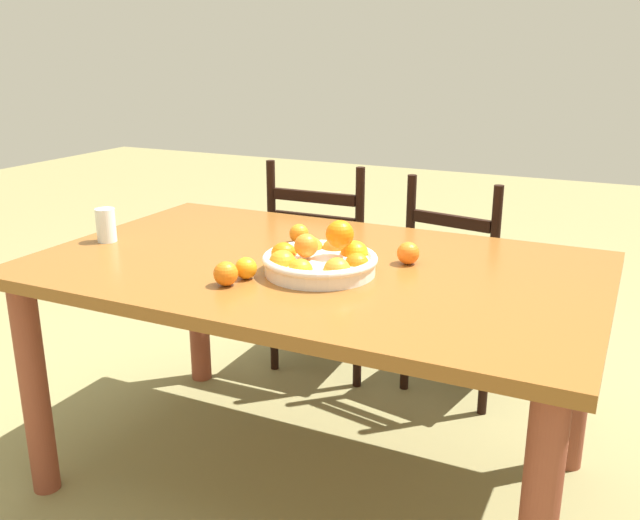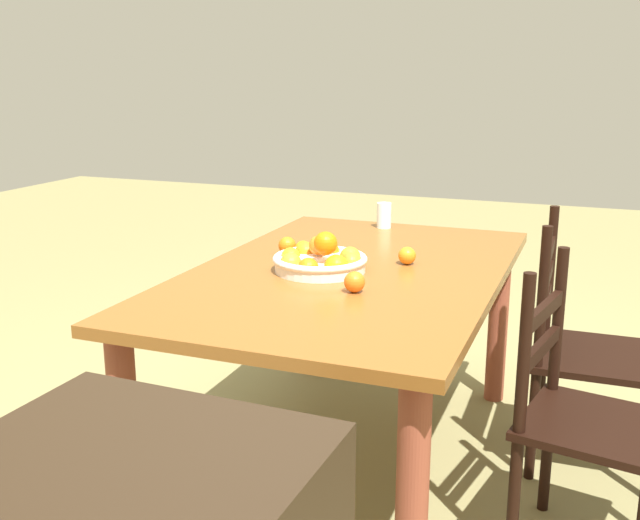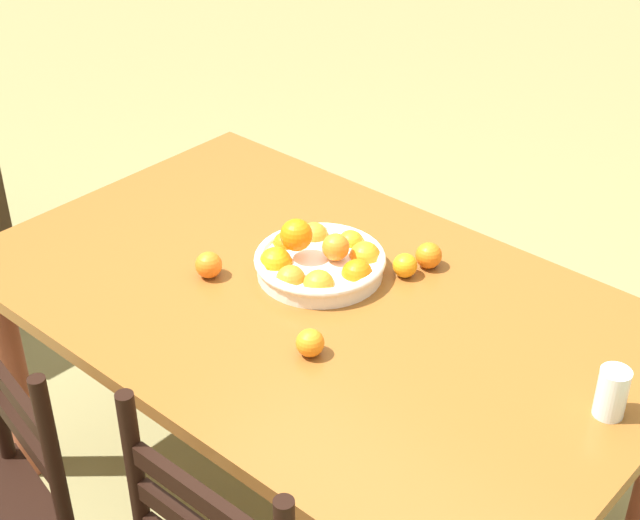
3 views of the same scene
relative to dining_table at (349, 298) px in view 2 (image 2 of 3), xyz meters
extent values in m
plane|color=olive|center=(0.00, 0.00, -0.64)|extent=(12.00, 12.00, 0.00)
cube|color=brown|center=(0.00, 0.00, 0.09)|extent=(1.70, 1.05, 0.04)
cylinder|color=brown|center=(-0.76, -0.44, -0.29)|extent=(0.09, 0.09, 0.71)
cylinder|color=brown|center=(0.76, -0.44, -0.29)|extent=(0.09, 0.09, 0.71)
cylinder|color=brown|center=(-0.76, 0.44, -0.29)|extent=(0.09, 0.09, 0.71)
cylinder|color=brown|center=(0.76, 0.44, -0.29)|extent=(0.09, 0.09, 0.71)
cube|color=black|center=(0.27, 0.86, -0.22)|extent=(0.47, 0.47, 0.03)
cylinder|color=black|center=(0.41, 0.66, -0.44)|extent=(0.04, 0.04, 0.42)
cylinder|color=black|center=(0.07, 0.72, -0.44)|extent=(0.04, 0.04, 0.42)
cylinder|color=black|center=(0.41, 0.66, 0.03)|extent=(0.04, 0.04, 0.47)
cylinder|color=black|center=(0.07, 0.72, 0.03)|extent=(0.04, 0.04, 0.47)
cube|color=black|center=(0.24, 0.69, -0.01)|extent=(0.31, 0.08, 0.04)
cube|color=black|center=(0.24, 0.69, 0.11)|extent=(0.31, 0.08, 0.04)
cube|color=black|center=(-0.32, 0.85, -0.22)|extent=(0.46, 0.46, 0.03)
cylinder|color=black|center=(-0.12, 0.66, -0.44)|extent=(0.04, 0.04, 0.41)
cylinder|color=black|center=(-0.52, 0.65, -0.44)|extent=(0.04, 0.04, 0.41)
cylinder|color=black|center=(-0.12, 0.66, 0.04)|extent=(0.04, 0.04, 0.50)
cylinder|color=black|center=(-0.52, 0.65, 0.04)|extent=(0.04, 0.04, 0.50)
cube|color=black|center=(-0.32, 0.65, -0.03)|extent=(0.36, 0.03, 0.04)
cube|color=black|center=(-0.32, 0.65, 0.06)|extent=(0.36, 0.03, 0.04)
cube|color=black|center=(-0.32, 0.65, 0.15)|extent=(0.36, 0.03, 0.04)
cylinder|color=white|center=(0.06, -0.09, 0.13)|extent=(0.32, 0.32, 0.04)
torus|color=white|center=(0.06, -0.09, 0.15)|extent=(0.33, 0.33, 0.02)
sphere|color=orange|center=(0.18, -0.08, 0.15)|extent=(0.07, 0.07, 0.07)
sphere|color=orange|center=(0.13, 0.00, 0.15)|extent=(0.08, 0.08, 0.08)
sphere|color=orange|center=(0.06, 0.03, 0.15)|extent=(0.07, 0.07, 0.07)
sphere|color=orange|center=(-0.01, 0.00, 0.15)|extent=(0.08, 0.08, 0.08)
sphere|color=orange|center=(-0.05, -0.10, 0.15)|extent=(0.08, 0.08, 0.08)
sphere|color=orange|center=(-0.02, -0.17, 0.15)|extent=(0.08, 0.08, 0.08)
sphere|color=orange|center=(0.06, -0.20, 0.15)|extent=(0.07, 0.07, 0.07)
sphere|color=orange|center=(0.15, -0.16, 0.15)|extent=(0.08, 0.08, 0.08)
sphere|color=orange|center=(0.11, -0.05, 0.22)|extent=(0.08, 0.08, 0.08)
sphere|color=orange|center=(0.03, -0.11, 0.19)|extent=(0.07, 0.07, 0.07)
sphere|color=orange|center=(-0.11, -0.22, 0.14)|extent=(0.06, 0.06, 0.06)
sphere|color=orange|center=(0.26, 0.11, 0.14)|extent=(0.07, 0.07, 0.07)
sphere|color=orange|center=(-0.14, 0.17, 0.14)|extent=(0.06, 0.06, 0.06)
sphere|color=orange|center=(-0.12, -0.29, 0.14)|extent=(0.07, 0.07, 0.07)
cylinder|color=silver|center=(-0.73, -0.09, 0.16)|extent=(0.06, 0.06, 0.11)
camera|label=1|loc=(0.87, -1.79, 0.73)|focal=38.62mm
camera|label=2|loc=(2.43, 0.83, 0.80)|focal=42.00mm
camera|label=3|loc=(-1.26, 1.40, 1.42)|focal=52.68mm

